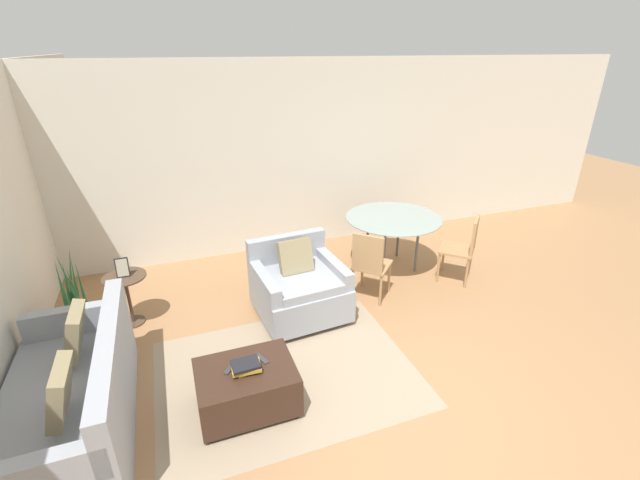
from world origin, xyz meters
TOP-DOWN VIEW (x-y plane):
  - ground_plane at (0.00, 0.00)m, footprint 20.00×20.00m
  - wall_back at (0.00, 3.50)m, footprint 12.00×0.06m
  - area_rug at (-0.87, 0.66)m, footprint 2.41×1.83m
  - couch at (-2.64, 0.59)m, footprint 0.93×1.82m
  - armchair at (-0.45, 1.59)m, footprint 1.02×0.99m
  - ottoman at (-1.30, 0.37)m, footprint 0.83×0.60m
  - book_stack at (-1.30, 0.35)m, footprint 0.25×0.18m
  - tv_remote_primary at (-1.14, 0.45)m, footprint 0.10×0.16m
  - tv_remote_secondary at (-1.42, 0.42)m, footprint 0.13×0.14m
  - potted_plant at (-2.78, 1.99)m, footprint 0.37×0.37m
  - side_table at (-2.28, 2.06)m, footprint 0.46×0.46m
  - picture_frame at (-2.28, 2.06)m, footprint 0.14×0.07m
  - dining_table at (1.14, 2.28)m, footprint 1.30×1.30m
  - dining_chair_near_left at (0.45, 1.59)m, footprint 0.59×0.59m
  - dining_chair_near_right at (1.82, 1.59)m, footprint 0.59×0.59m

SIDE VIEW (x-z plane):
  - ground_plane at x=0.00m, z-range 0.00..0.00m
  - area_rug at x=-0.87m, z-range 0.00..0.01m
  - ottoman at x=-1.30m, z-range 0.02..0.43m
  - potted_plant at x=-2.78m, z-range -0.28..0.76m
  - couch at x=-2.64m, z-range -0.15..0.75m
  - armchair at x=-0.45m, z-range -0.10..0.81m
  - tv_remote_primary at x=-1.14m, z-range 0.41..0.42m
  - tv_remote_secondary at x=-1.42m, z-range 0.41..0.42m
  - side_table at x=-2.28m, z-range 0.12..0.73m
  - book_stack at x=-1.30m, z-range 0.41..0.50m
  - dining_chair_near_left at x=0.45m, z-range 0.07..0.97m
  - dining_chair_near_right at x=1.82m, z-range 0.07..0.97m
  - dining_table at x=1.14m, z-range 0.31..1.05m
  - picture_frame at x=-2.28m, z-range 0.60..0.81m
  - wall_back at x=0.00m, z-range 0.00..2.75m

